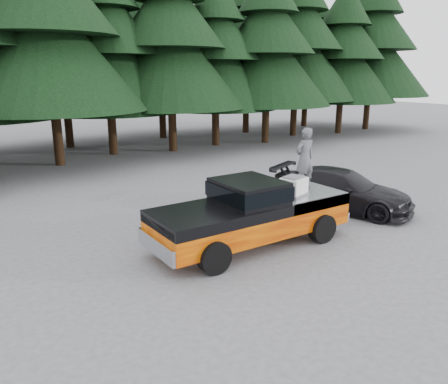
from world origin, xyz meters
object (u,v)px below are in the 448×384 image
air_compressor (293,187)px  pickup_truck (251,223)px  man_on_bed (305,158)px  parked_car (341,190)px

air_compressor → pickup_truck: bearing=152.2°
pickup_truck → man_on_bed: 2.67m
pickup_truck → air_compressor: bearing=-10.2°
man_on_bed → air_compressor: bearing=29.3°
pickup_truck → air_compressor: air_compressor is taller
man_on_bed → parked_car: 3.10m
pickup_truck → air_compressor: (1.34, -0.24, 0.91)m
parked_car → pickup_truck: bearing=168.0°
air_compressor → man_on_bed: 1.13m
parked_car → man_on_bed: bearing=172.9°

